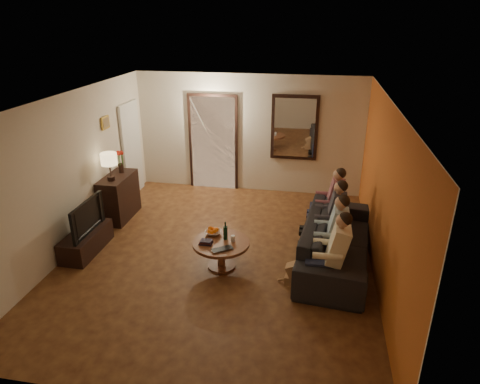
% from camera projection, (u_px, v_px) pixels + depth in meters
% --- Properties ---
extents(floor, '(5.00, 6.00, 0.01)m').
position_uv_depth(floor, '(219.00, 255.00, 7.18)').
color(floor, '#462113').
rests_on(floor, ground).
extents(ceiling, '(5.00, 6.00, 0.01)m').
position_uv_depth(ceiling, '(216.00, 100.00, 6.18)').
color(ceiling, white).
rests_on(ceiling, back_wall).
extents(back_wall, '(5.00, 0.02, 2.60)m').
position_uv_depth(back_wall, '(249.00, 134.00, 9.40)').
color(back_wall, beige).
rests_on(back_wall, floor).
extents(front_wall, '(5.00, 0.02, 2.60)m').
position_uv_depth(front_wall, '(144.00, 300.00, 3.96)').
color(front_wall, beige).
rests_on(front_wall, floor).
extents(left_wall, '(0.02, 6.00, 2.60)m').
position_uv_depth(left_wall, '(71.00, 173.00, 7.10)').
color(left_wall, beige).
rests_on(left_wall, floor).
extents(right_wall, '(0.02, 6.00, 2.60)m').
position_uv_depth(right_wall, '(384.00, 194.00, 6.27)').
color(right_wall, beige).
rests_on(right_wall, floor).
extents(orange_accent, '(0.01, 6.00, 2.60)m').
position_uv_depth(orange_accent, '(383.00, 194.00, 6.27)').
color(orange_accent, '#BD6520').
rests_on(orange_accent, right_wall).
extents(kitchen_doorway, '(1.00, 0.06, 2.10)m').
position_uv_depth(kitchen_doorway, '(213.00, 143.00, 9.61)').
color(kitchen_doorway, '#FFE0A5').
rests_on(kitchen_doorway, floor).
extents(door_trim, '(1.12, 0.04, 2.22)m').
position_uv_depth(door_trim, '(213.00, 144.00, 9.61)').
color(door_trim, black).
rests_on(door_trim, floor).
extents(fridge_glimpse, '(0.45, 0.03, 1.70)m').
position_uv_depth(fridge_glimpse, '(224.00, 150.00, 9.64)').
color(fridge_glimpse, silver).
rests_on(fridge_glimpse, floor).
extents(mirror_frame, '(1.00, 0.05, 1.40)m').
position_uv_depth(mirror_frame, '(295.00, 128.00, 9.12)').
color(mirror_frame, black).
rests_on(mirror_frame, back_wall).
extents(mirror_glass, '(0.86, 0.02, 1.26)m').
position_uv_depth(mirror_glass, '(294.00, 128.00, 9.10)').
color(mirror_glass, white).
rests_on(mirror_glass, back_wall).
extents(white_door, '(0.06, 0.85, 2.04)m').
position_uv_depth(white_door, '(132.00, 150.00, 9.28)').
color(white_door, white).
rests_on(white_door, floor).
extents(framed_art, '(0.03, 0.28, 0.24)m').
position_uv_depth(framed_art, '(105.00, 123.00, 8.06)').
color(framed_art, '#B28C33').
rests_on(framed_art, left_wall).
extents(art_canvas, '(0.01, 0.22, 0.18)m').
position_uv_depth(art_canvas, '(106.00, 123.00, 8.06)').
color(art_canvas, brown).
rests_on(art_canvas, left_wall).
extents(dresser, '(0.45, 0.98, 0.87)m').
position_uv_depth(dresser, '(119.00, 197.00, 8.36)').
color(dresser, black).
rests_on(dresser, floor).
extents(table_lamp, '(0.30, 0.30, 0.54)m').
position_uv_depth(table_lamp, '(110.00, 167.00, 7.89)').
color(table_lamp, beige).
rests_on(table_lamp, dresser).
extents(flower_vase, '(0.14, 0.14, 0.44)m').
position_uv_depth(flower_vase, '(120.00, 162.00, 8.31)').
color(flower_vase, red).
rests_on(flower_vase, dresser).
extents(tv_stand, '(0.45, 1.10, 0.37)m').
position_uv_depth(tv_stand, '(86.00, 241.00, 7.24)').
color(tv_stand, black).
rests_on(tv_stand, floor).
extents(tv, '(0.98, 0.13, 0.56)m').
position_uv_depth(tv, '(82.00, 217.00, 7.06)').
color(tv, black).
rests_on(tv, tv_stand).
extents(sofa, '(2.67, 1.29, 0.75)m').
position_uv_depth(sofa, '(337.00, 241.00, 6.87)').
color(sofa, black).
rests_on(sofa, floor).
extents(person_a, '(0.60, 0.40, 1.20)m').
position_uv_depth(person_a, '(332.00, 257.00, 5.98)').
color(person_a, tan).
rests_on(person_a, sofa).
extents(person_b, '(0.60, 0.40, 1.20)m').
position_uv_depth(person_b, '(332.00, 237.00, 6.53)').
color(person_b, tan).
rests_on(person_b, sofa).
extents(person_c, '(0.60, 0.40, 1.20)m').
position_uv_depth(person_c, '(331.00, 220.00, 7.07)').
color(person_c, tan).
rests_on(person_c, sofa).
extents(person_d, '(0.60, 0.40, 1.20)m').
position_uv_depth(person_d, '(331.00, 205.00, 7.62)').
color(person_d, tan).
rests_on(person_d, sofa).
extents(dog, '(0.58, 0.29, 0.56)m').
position_uv_depth(dog, '(302.00, 269.00, 6.28)').
color(dog, '#B07551').
rests_on(dog, floor).
extents(coffee_table, '(0.97, 0.97, 0.45)m').
position_uv_depth(coffee_table, '(221.00, 254.00, 6.78)').
color(coffee_table, brown).
rests_on(coffee_table, floor).
extents(bowl, '(0.26, 0.26, 0.06)m').
position_uv_depth(bowl, '(213.00, 232.00, 6.91)').
color(bowl, white).
rests_on(bowl, coffee_table).
extents(oranges, '(0.20, 0.20, 0.08)m').
position_uv_depth(oranges, '(213.00, 229.00, 6.88)').
color(oranges, orange).
rests_on(oranges, bowl).
extents(wine_bottle, '(0.07, 0.07, 0.31)m').
position_uv_depth(wine_bottle, '(225.00, 230.00, 6.71)').
color(wine_bottle, black).
rests_on(wine_bottle, coffee_table).
extents(wine_glass, '(0.06, 0.06, 0.10)m').
position_uv_depth(wine_glass, '(233.00, 238.00, 6.69)').
color(wine_glass, silver).
rests_on(wine_glass, coffee_table).
extents(book_stack, '(0.20, 0.15, 0.07)m').
position_uv_depth(book_stack, '(206.00, 242.00, 6.62)').
color(book_stack, black).
rests_on(book_stack, coffee_table).
extents(laptop, '(0.39, 0.36, 0.03)m').
position_uv_depth(laptop, '(223.00, 251.00, 6.41)').
color(laptop, black).
rests_on(laptop, coffee_table).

